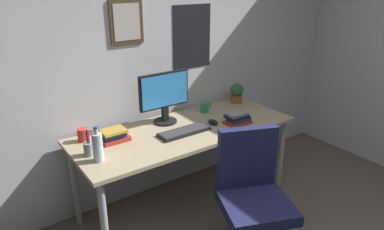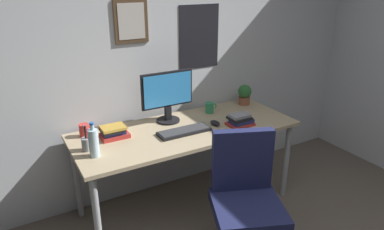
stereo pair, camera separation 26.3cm
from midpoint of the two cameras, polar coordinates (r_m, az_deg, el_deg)
name	(u,v)px [view 1 (the left image)]	position (r m, az deg, el deg)	size (l,w,h in m)	color
wall_back	(156,52)	(3.13, -8.17, 9.97)	(4.40, 0.10, 2.60)	silver
desk	(185,136)	(2.94, -3.69, -3.47)	(1.84, 0.74, 0.75)	tan
office_chair	(252,191)	(2.52, 6.62, -12.06)	(0.60, 0.61, 0.95)	#1E234C
monitor	(164,95)	(2.97, -6.99, 3.10)	(0.46, 0.20, 0.43)	black
keyboard	(184,132)	(2.83, -3.93, -2.71)	(0.43, 0.15, 0.03)	black
computer_mouse	(213,122)	(2.98, 0.88, -1.19)	(0.06, 0.11, 0.04)	black
water_bottle	(98,147)	(2.49, -17.86, -4.94)	(0.07, 0.07, 0.25)	silver
coffee_mug_near	(83,135)	(2.84, -19.67, -3.06)	(0.11, 0.08, 0.10)	red
coffee_mug_far	(205,107)	(3.24, -0.26, 1.25)	(0.11, 0.08, 0.10)	#2D8C59
potted_plant	(237,92)	(3.48, 5.03, 3.62)	(0.13, 0.13, 0.19)	brown
pen_cup	(89,148)	(2.61, -19.06, -5.11)	(0.07, 0.07, 0.20)	#9EA0A5
book_stack_left	(114,135)	(2.76, -15.13, -3.25)	(0.21, 0.15, 0.10)	#B22D28
book_stack_right	(238,118)	(3.00, 4.86, -0.60)	(0.21, 0.16, 0.09)	#B22D28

